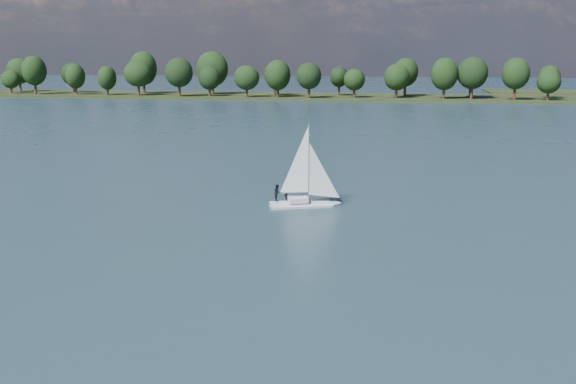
% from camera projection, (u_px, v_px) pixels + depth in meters
% --- Properties ---
extents(ground, '(700.00, 700.00, 0.00)m').
position_uv_depth(ground, '(310.00, 134.00, 123.75)').
color(ground, '#233342').
rests_on(ground, ground).
extents(far_shore, '(660.00, 40.00, 1.50)m').
position_uv_depth(far_shore, '(357.00, 98.00, 231.40)').
color(far_shore, black).
rests_on(far_shore, ground).
extents(sailboat, '(6.84, 4.07, 8.70)m').
position_uv_depth(sailboat, '(302.00, 183.00, 63.78)').
color(sailboat, silver).
rests_on(sailboat, ground).
extents(treeline, '(563.15, 73.92, 17.92)m').
position_uv_depth(treeline, '(328.00, 75.00, 228.34)').
color(treeline, black).
rests_on(treeline, ground).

